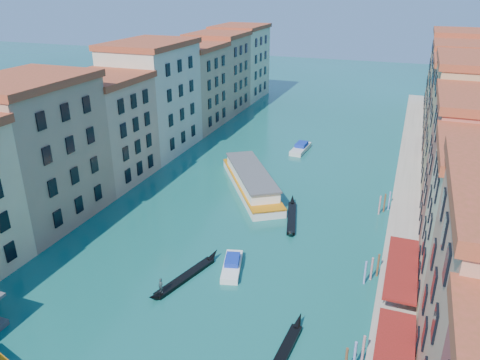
# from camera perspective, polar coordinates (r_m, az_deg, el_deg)

# --- Properties ---
(left_bank_palazzos) EXTENTS (12.80, 128.40, 21.00)m
(left_bank_palazzos) POSITION_cam_1_polar(r_m,az_deg,el_deg) (87.85, -12.59, 8.43)
(left_bank_palazzos) COLOR beige
(left_bank_palazzos) RESTS_ON ground
(right_bank_palazzos) EXTENTS (12.80, 128.40, 21.00)m
(right_bank_palazzos) POSITION_cam_1_polar(r_m,az_deg,el_deg) (75.35, 26.62, 4.09)
(right_bank_palazzos) COLOR #983733
(right_bank_palazzos) RESTS_ON ground
(quay) EXTENTS (4.00, 140.00, 1.00)m
(quay) POSITION_cam_1_polar(r_m,az_deg,el_deg) (77.94, 19.63, -1.49)
(quay) COLOR gray
(quay) RESTS_ON ground
(mooring_poles_right) EXTENTS (1.44, 54.24, 3.20)m
(mooring_poles_right) POSITION_cam_1_polar(r_m,az_deg,el_deg) (46.39, 14.27, -17.89)
(mooring_poles_right) COLOR brown
(mooring_poles_right) RESTS_ON ground
(vaporetto_far) EXTENTS (16.12, 21.12, 3.26)m
(vaporetto_far) POSITION_cam_1_polar(r_m,az_deg,el_deg) (75.42, 1.38, -0.09)
(vaporetto_far) COLOR white
(vaporetto_far) RESTS_ON ground
(gondola_fore) EXTENTS (4.13, 11.65, 2.37)m
(gondola_fore) POSITION_cam_1_polar(r_m,az_deg,el_deg) (54.43, -6.68, -11.52)
(gondola_fore) COLOR black
(gondola_fore) RESTS_ON ground
(gondola_right) EXTENTS (1.67, 11.27, 2.25)m
(gondola_right) POSITION_cam_1_polar(r_m,az_deg,el_deg) (44.62, 5.06, -20.60)
(gondola_right) COLOR black
(gondola_right) RESTS_ON ground
(gondola_far) EXTENTS (3.70, 12.11, 1.73)m
(gondola_far) POSITION_cam_1_polar(r_m,az_deg,el_deg) (67.01, 6.30, -4.43)
(gondola_far) COLOR black
(gondola_far) RESTS_ON ground
(motorboat_mid) EXTENTS (3.51, 6.58, 1.30)m
(motorboat_mid) POSITION_cam_1_polar(r_m,az_deg,el_deg) (55.70, -0.98, -10.32)
(motorboat_mid) COLOR white
(motorboat_mid) RESTS_ON ground
(motorboat_far) EXTENTS (2.83, 7.61, 1.55)m
(motorboat_far) POSITION_cam_1_polar(r_m,az_deg,el_deg) (93.81, 7.42, 3.91)
(motorboat_far) COLOR silver
(motorboat_far) RESTS_ON ground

